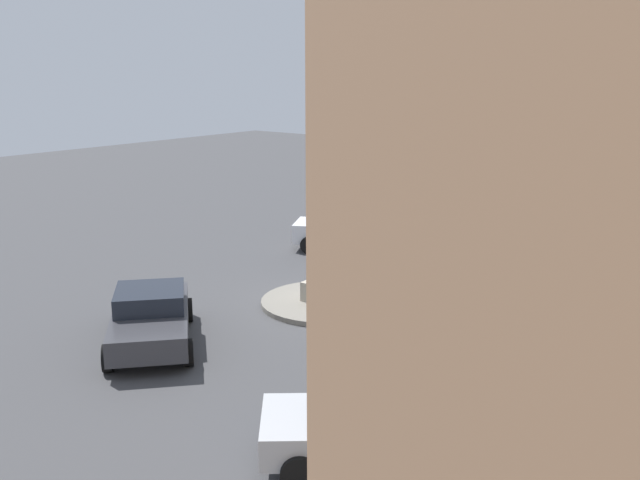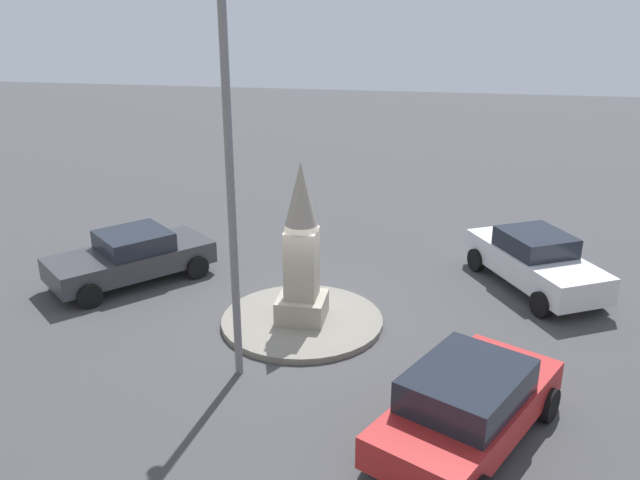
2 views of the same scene
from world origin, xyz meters
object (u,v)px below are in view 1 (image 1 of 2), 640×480
object	(u,v)px
monument	(327,242)
car_silver_parked_left	(389,424)
car_white_far_side	(352,229)
truck_yellow_passing	(499,214)
car_dark_grey_approaching	(151,316)
streetlamp	(384,147)
car_red_near_island	(508,274)

from	to	relation	value
monument	car_silver_parked_left	xyz separation A→B (m)	(-5.96, 6.06, -1.15)
monument	car_white_far_side	distance (m)	6.54
car_silver_parked_left	truck_yellow_passing	bearing A→B (deg)	-71.86
monument	car_dark_grey_approaching	distance (m)	5.43
truck_yellow_passing	streetlamp	bearing A→B (deg)	99.28
truck_yellow_passing	car_dark_grey_approaching	bearing A→B (deg)	82.17
monument	car_dark_grey_approaching	size ratio (longest dim) A/B	0.87
car_white_far_side	truck_yellow_passing	distance (m)	6.15
car_red_near_island	truck_yellow_passing	world-z (taller)	truck_yellow_passing
monument	car_red_near_island	bearing A→B (deg)	-136.23
car_silver_parked_left	truck_yellow_passing	size ratio (longest dim) A/B	0.71
monument	car_silver_parked_left	world-z (taller)	monument
monument	car_silver_parked_left	distance (m)	8.58
streetlamp	car_white_far_side	distance (m)	9.41
monument	truck_yellow_passing	size ratio (longest dim) A/B	0.60
streetlamp	car_white_far_side	xyz separation A→B (m)	(5.50, -6.48, -4.04)
car_red_near_island	car_white_far_side	bearing A→B (deg)	-15.42
car_dark_grey_approaching	car_silver_parked_left	bearing A→B (deg)	172.35
car_dark_grey_approaching	car_silver_parked_left	size ratio (longest dim) A/B	0.98
truck_yellow_passing	car_silver_parked_left	bearing A→B (deg)	108.14
truck_yellow_passing	monument	bearing A→B (deg)	87.31
monument	streetlamp	bearing A→B (deg)	160.36
car_white_far_side	car_dark_grey_approaching	bearing A→B (deg)	97.85
car_dark_grey_approaching	car_white_far_side	world-z (taller)	car_white_far_side
streetlamp	car_silver_parked_left	distance (m)	7.53
monument	streetlamp	world-z (taller)	streetlamp
car_dark_grey_approaching	car_red_near_island	world-z (taller)	car_red_near_island
car_silver_parked_left	truck_yellow_passing	distance (m)	17.54
monument	truck_yellow_passing	xyz separation A→B (m)	(-0.50, -10.60, -0.87)
car_white_far_side	truck_yellow_passing	bearing A→B (deg)	-126.11
car_white_far_side	car_silver_parked_left	size ratio (longest dim) A/B	1.02
car_white_far_side	monument	bearing A→B (deg)	119.00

